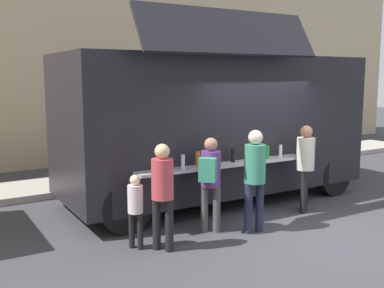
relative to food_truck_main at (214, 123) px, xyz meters
The scene contains 8 objects.
ground_plane 2.97m from the food_truck_main, 85.82° to the right, with size 60.00×60.00×0.00m, color #38383D.
food_truck_main is the anchor object (origin of this frame).
trash_bin 4.44m from the food_truck_main, 32.75° to the left, with size 0.60×0.60×0.99m, color #2F6036.
customer_front_ordering 2.26m from the food_truck_main, 107.64° to the right, with size 0.36×0.35×1.73m.
customer_mid_with_backpack 2.23m from the food_truck_main, 127.30° to the right, with size 0.50×0.49×1.60m.
customer_rear_waiting 3.12m from the food_truck_main, 140.03° to the right, with size 0.33×0.33×1.62m.
customer_extra_browsing 2.03m from the food_truck_main, 60.92° to the right, with size 0.34×0.34×1.68m.
child_near_queue 3.28m from the food_truck_main, 147.62° to the right, with size 0.23×0.23×1.14m.
Camera 1 is at (-5.69, -5.22, 2.58)m, focal length 42.56 mm.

